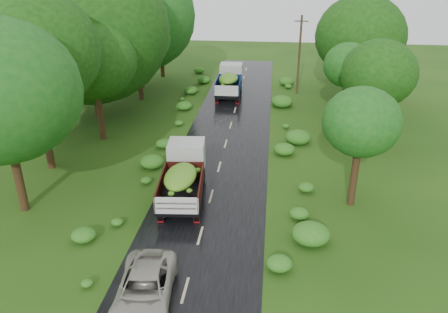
# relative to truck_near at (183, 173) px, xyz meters

# --- Properties ---
(ground) EXTENTS (120.00, 120.00, 0.00)m
(ground) POSITION_rel_truck_near_xyz_m (1.57, -7.87, -1.50)
(ground) COLOR #193E0D
(ground) RESTS_ON ground
(road) EXTENTS (6.50, 80.00, 0.02)m
(road) POSITION_rel_truck_near_xyz_m (1.57, -2.87, -1.49)
(road) COLOR black
(road) RESTS_ON ground
(road_lines) EXTENTS (0.12, 69.60, 0.00)m
(road_lines) POSITION_rel_truck_near_xyz_m (1.57, -1.87, -1.48)
(road_lines) COLOR #BFB78C
(road_lines) RESTS_ON road
(truck_near) EXTENTS (2.78, 6.50, 2.66)m
(truck_near) POSITION_rel_truck_near_xyz_m (0.00, 0.00, 0.00)
(truck_near) COLOR black
(truck_near) RESTS_ON ground
(truck_far) EXTENTS (2.43, 6.60, 2.76)m
(truck_far) POSITION_rel_truck_near_xyz_m (0.59, 20.87, 0.06)
(truck_far) COLOR black
(truck_far) RESTS_ON ground
(car) EXTENTS (2.66, 4.97, 1.33)m
(car) POSITION_rel_truck_near_xyz_m (0.11, -8.73, -0.82)
(car) COLOR #B1AB9D
(car) RESTS_ON road
(utility_pole) EXTENTS (1.36, 0.21, 7.76)m
(utility_pole) POSITION_rel_truck_near_xyz_m (7.42, 22.29, 2.49)
(utility_pole) COLOR #382616
(utility_pole) RESTS_ON ground
(trees_left) EXTENTS (6.93, 33.92, 9.71)m
(trees_left) POSITION_rel_truck_near_xyz_m (-9.09, 13.62, 5.51)
(trees_left) COLOR black
(trees_left) RESTS_ON ground
(trees_right) EXTENTS (6.66, 30.50, 7.97)m
(trees_right) POSITION_rel_truck_near_xyz_m (11.77, 15.60, 4.03)
(trees_right) COLOR black
(trees_right) RESTS_ON ground
(shrubs) EXTENTS (11.90, 44.00, 0.70)m
(shrubs) POSITION_rel_truck_near_xyz_m (1.57, 6.13, -1.15)
(shrubs) COLOR #1E5D16
(shrubs) RESTS_ON ground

